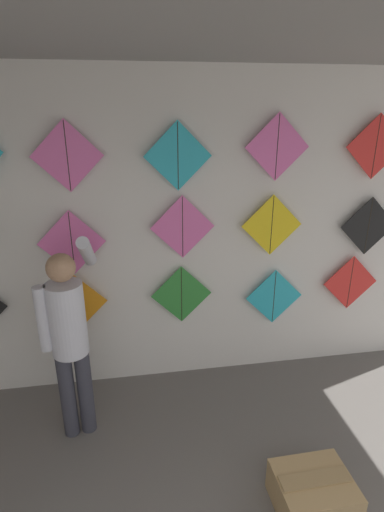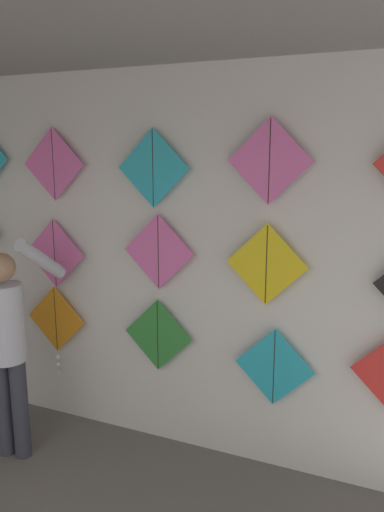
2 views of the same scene
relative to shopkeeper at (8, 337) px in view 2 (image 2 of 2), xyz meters
The scene contains 11 objects.
back_panel 1.21m from the shopkeeper, 35.63° to the left, with size 5.71×0.06×2.80m, color silver.
shopkeeper is the anchor object (origin of this frame).
kite_1 0.57m from the shopkeeper, 91.98° to the left, with size 0.55×0.04×0.76m.
kite_2 1.08m from the shopkeeper, 31.41° to the left, with size 0.55×0.01×0.55m.
kite_3 1.90m from the shopkeeper, 17.25° to the left, with size 0.55×0.01×0.55m.
kite_6 0.75m from the shopkeeper, 89.13° to the left, with size 0.55×0.01×0.55m.
kite_7 1.24m from the shopkeeper, 30.99° to the left, with size 0.55×0.01×0.55m.
kite_8 1.91m from the shopkeeper, 17.96° to the left, with size 0.55×0.01×0.55m.
kite_11 1.33m from the shopkeeper, 85.18° to the left, with size 0.55×0.01×0.55m.
kite_12 1.59m from the shopkeeper, 31.90° to the left, with size 0.55×0.01×0.55m.
kite_13 2.20m from the shopkeeper, 17.97° to the left, with size 0.55×0.01×0.55m.
Camera 2 is at (1.63, 0.18, 2.25)m, focal length 35.00 mm.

